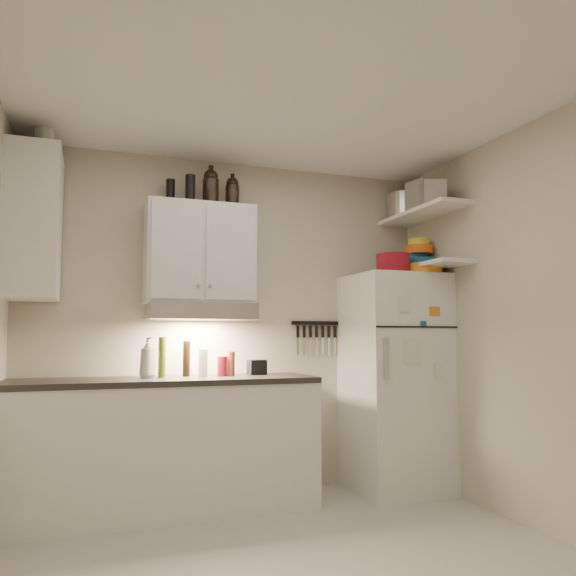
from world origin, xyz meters
name	(u,v)px	position (x,y,z in m)	size (l,w,h in m)	color
floor	(301,573)	(0.00, 0.00, -0.01)	(3.20, 3.00, 0.02)	beige
ceiling	(300,84)	(0.00, 0.00, 2.61)	(3.20, 3.00, 0.02)	white
back_wall	(232,325)	(0.00, 1.51, 1.30)	(3.20, 0.02, 2.60)	beige
right_wall	(538,322)	(1.61, 0.00, 1.30)	(0.02, 3.00, 2.60)	beige
base_cabinet	(165,448)	(-0.55, 1.20, 0.44)	(2.10, 0.60, 0.88)	white
countertop	(166,381)	(-0.55, 1.20, 0.90)	(2.10, 0.62, 0.04)	#2C2825
upper_cabinet	(200,254)	(-0.30, 1.33, 1.83)	(0.80, 0.33, 0.75)	white
side_cabinet	(33,224)	(-1.44, 1.20, 1.95)	(0.33, 0.55, 1.00)	white
range_hood	(201,312)	(-0.30, 1.27, 1.39)	(0.76, 0.46, 0.12)	silver
fridge	(395,382)	(1.25, 1.16, 0.85)	(0.70, 0.68, 1.70)	white
shelf_hi	(423,214)	(1.45, 1.02, 2.20)	(0.30, 0.95, 0.03)	white
shelf_lo	(424,268)	(1.45, 1.02, 1.76)	(0.30, 0.95, 0.03)	white
knife_strip	(316,323)	(0.70, 1.49, 1.32)	(0.42, 0.02, 0.03)	black
dutch_oven	(393,264)	(1.17, 1.02, 1.78)	(0.27, 0.27, 0.15)	maroon
book_stack	(423,268)	(1.38, 0.93, 1.74)	(0.19, 0.23, 0.08)	orange
spice_jar	(404,271)	(1.35, 1.16, 1.75)	(0.06, 0.06, 0.09)	silver
stock_pot	(405,207)	(1.49, 1.35, 2.33)	(0.31, 0.31, 0.22)	silver
tin_a	(424,196)	(1.43, 0.97, 2.33)	(0.22, 0.20, 0.22)	#AAAAAD
tin_b	(433,193)	(1.37, 0.76, 2.30)	(0.17, 0.17, 0.17)	#AAAAAD
bowl_teal	(412,262)	(1.46, 1.22, 1.83)	(0.28, 0.28, 0.11)	#17537E
bowl_orange	(419,250)	(1.48, 1.13, 1.92)	(0.22, 0.22, 0.07)	orange
bowl_yellow	(419,243)	(1.48, 1.13, 1.98)	(0.17, 0.17, 0.06)	yellow
plates	(421,263)	(1.48, 1.10, 1.81)	(0.26, 0.26, 0.07)	#17537E
growler_a	(211,187)	(-0.22, 1.33, 2.34)	(0.12, 0.12, 0.29)	black
growler_b	(232,192)	(-0.05, 1.35, 2.33)	(0.11, 0.11, 0.25)	black
thermos_a	(190,189)	(-0.39, 1.29, 2.31)	(0.07, 0.07, 0.21)	black
thermos_b	(170,192)	(-0.52, 1.38, 2.29)	(0.06, 0.06, 0.19)	black
side_jar	(44,138)	(-1.39, 1.19, 2.54)	(0.13, 0.13, 0.18)	silver
soap_bottle	(148,355)	(-0.68, 1.23, 1.08)	(0.12, 0.12, 0.32)	white
pepper_mill	(231,364)	(-0.08, 1.23, 1.01)	(0.06, 0.06, 0.18)	maroon
oil_bottle	(162,357)	(-0.58, 1.23, 1.06)	(0.05, 0.05, 0.29)	#506318
vinegar_bottle	(186,359)	(-0.39, 1.29, 1.05)	(0.05, 0.05, 0.26)	black
clear_bottle	(203,363)	(-0.29, 1.21, 1.02)	(0.07, 0.07, 0.20)	silver
red_jar	(222,366)	(-0.14, 1.22, 0.99)	(0.07, 0.07, 0.14)	maroon
caddy	(257,367)	(0.14, 1.30, 0.98)	(0.13, 0.09, 0.11)	black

